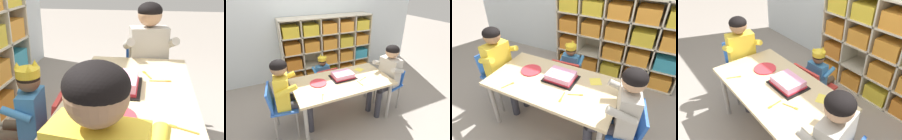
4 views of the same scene
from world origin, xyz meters
TOP-DOWN VIEW (x-y plane):
  - activity_table at (0.00, 0.00)m, footprint 1.34×0.72m
  - classroom_chair_blue at (-0.07, 0.51)m, footprint 0.40×0.38m
  - child_with_crown at (-0.07, 0.63)m, footprint 0.31×0.31m
  - classroom_chair_guest_side at (0.80, -0.07)m, footprint 0.37×0.41m
  - guest_at_table_side at (0.70, -0.09)m, footprint 0.46×0.45m
  - birthday_cake_on_tray at (0.05, 0.08)m, footprint 0.34×0.26m
  - paper_plate_stack at (-0.32, 0.06)m, footprint 0.23×0.23m
  - paper_napkin_square at (0.39, 0.20)m, footprint 0.16×0.16m
  - fork_at_table_front_edge at (0.30, -0.08)m, footprint 0.14×0.07m
  - fork_near_cake_tray at (-0.37, -0.25)m, footprint 0.07×0.13m
  - fork_by_napkin at (0.19, -0.18)m, footprint 0.03×0.14m

SIDE VIEW (x-z plane):
  - classroom_chair_blue at x=-0.07m, z-range 0.05..0.67m
  - classroom_chair_guest_side at x=0.80m, z-range 0.10..0.76m
  - child_with_crown at x=-0.07m, z-range 0.09..0.89m
  - activity_table at x=0.00m, z-range 0.25..0.88m
  - paper_napkin_square at x=0.39m, z-range 0.63..0.63m
  - fork_at_table_front_edge at x=0.30m, z-range 0.63..0.63m
  - fork_near_cake_tray at x=-0.37m, z-range 0.63..0.63m
  - fork_by_napkin at x=0.19m, z-range 0.63..0.63m
  - paper_plate_stack at x=-0.32m, z-range 0.63..0.64m
  - guest_at_table_side at x=0.70m, z-range 0.13..1.18m
  - birthday_cake_on_tray at x=0.05m, z-range 0.60..0.71m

